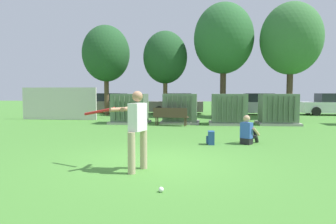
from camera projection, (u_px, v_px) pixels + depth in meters
ground_plane at (155, 162)px, 7.25m from camera, size 96.00×96.00×0.00m
fence_panel at (59, 104)px, 18.49m from camera, size 4.80×0.12×2.00m
transformer_west at (130, 109)px, 16.27m from camera, size 2.10×1.70×1.62m
transformer_mid_west at (180, 109)px, 16.30m from camera, size 2.10×1.70×1.62m
transformer_mid_east at (229, 110)px, 15.78m from camera, size 2.10×1.70×1.62m
transformer_east at (278, 110)px, 15.69m from camera, size 2.10×1.70×1.62m
park_bench at (170, 115)px, 15.12m from camera, size 1.84×0.74×0.92m
batter at (135, 126)px, 6.42m from camera, size 1.58×0.85×1.74m
sports_ball at (161, 189)px, 5.09m from camera, size 0.09×0.09×0.09m
seated_spectator at (248, 133)px, 9.83m from camera, size 0.70×0.77×0.96m
backpack at (211, 138)px, 9.71m from camera, size 0.27×0.33×0.44m
tree_left at (106, 54)px, 21.66m from camera, size 3.44×3.44×6.57m
tree_center_left at (165, 58)px, 21.89m from camera, size 3.24×3.24×6.20m
tree_center_right at (224, 39)px, 20.74m from camera, size 4.15×4.15×7.92m
tree_right at (291, 39)px, 19.44m from camera, size 3.96×3.96×7.57m
parked_car_leftmost at (111, 104)px, 24.20m from camera, size 4.33×2.20×1.62m
parked_car_left_of_center at (177, 104)px, 23.61m from camera, size 4.26×2.03×1.62m
parked_car_right_of_center at (257, 105)px, 22.40m from camera, size 4.27×2.06×1.62m
parked_car_rightmost at (331, 105)px, 22.11m from camera, size 4.20×1.92×1.62m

